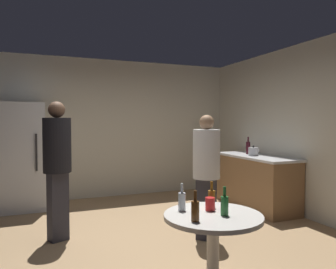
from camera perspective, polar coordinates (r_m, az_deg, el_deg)
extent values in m
cube|color=#9E7C56|center=(4.16, -4.13, -19.34)|extent=(5.20, 5.20, 0.10)
cube|color=beige|center=(6.42, -11.30, 1.05)|extent=(5.32, 0.06, 2.70)
cube|color=beige|center=(5.30, 24.07, 0.65)|extent=(0.06, 5.20, 2.70)
cube|color=silver|center=(5.92, -24.39, -3.57)|extent=(0.70, 0.65, 1.80)
cube|color=#262628|center=(5.57, -22.40, -2.97)|extent=(0.03, 0.03, 0.60)
cube|color=olive|center=(5.80, 15.34, -8.26)|extent=(0.60, 1.62, 0.86)
cube|color=silver|center=(5.73, 15.39, -3.84)|extent=(0.64, 1.66, 0.04)
cylinder|color=#B2B2B7|center=(5.70, 14.96, -2.96)|extent=(0.17, 0.17, 0.14)
sphere|color=black|center=(5.69, 14.97, -2.08)|extent=(0.04, 0.04, 0.04)
cone|color=#B2B2B7|center=(5.77, 15.88, -2.77)|extent=(0.09, 0.04, 0.06)
cylinder|color=#3F141E|center=(5.97, 14.08, -2.33)|extent=(0.08, 0.08, 0.22)
cylinder|color=#3F141E|center=(5.96, 14.09, -0.84)|extent=(0.03, 0.03, 0.09)
cylinder|color=beige|center=(2.82, 7.98, -21.40)|extent=(0.10, 0.10, 0.70)
cylinder|color=beige|center=(2.69, 8.02, -14.22)|extent=(0.80, 0.80, 0.03)
cylinder|color=#8C5919|center=(2.86, 7.77, -11.34)|extent=(0.06, 0.06, 0.15)
cylinder|color=#8C5919|center=(2.83, 7.78, -9.07)|extent=(0.02, 0.02, 0.08)
cylinder|color=#593314|center=(2.47, 4.87, -13.46)|extent=(0.06, 0.06, 0.15)
cylinder|color=#593314|center=(2.45, 4.88, -10.87)|extent=(0.02, 0.02, 0.08)
cylinder|color=#26662D|center=(2.65, 10.03, -12.43)|extent=(0.06, 0.06, 0.15)
cylinder|color=#26662D|center=(2.62, 10.05, -10.00)|extent=(0.02, 0.02, 0.08)
cylinder|color=silver|center=(2.75, 2.49, -11.87)|extent=(0.06, 0.06, 0.15)
cylinder|color=silver|center=(2.72, 2.49, -9.52)|extent=(0.02, 0.02, 0.08)
cylinder|color=red|center=(2.77, 7.51, -12.18)|extent=(0.08, 0.08, 0.11)
cube|color=#2D2D38|center=(4.16, 6.83, -12.99)|extent=(0.27, 0.28, 0.77)
cylinder|color=white|center=(4.04, 6.87, -3.47)|extent=(0.48, 0.48, 0.61)
sphere|color=#8C6647|center=(4.02, 6.90, 2.19)|extent=(0.18, 0.18, 0.18)
cube|color=#2D2D38|center=(4.32, -19.02, -11.99)|extent=(0.27, 0.24, 0.85)
cylinder|color=black|center=(4.20, -19.15, -1.80)|extent=(0.44, 0.44, 0.68)
sphere|color=brown|center=(4.19, -19.23, 4.21)|extent=(0.20, 0.20, 0.20)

